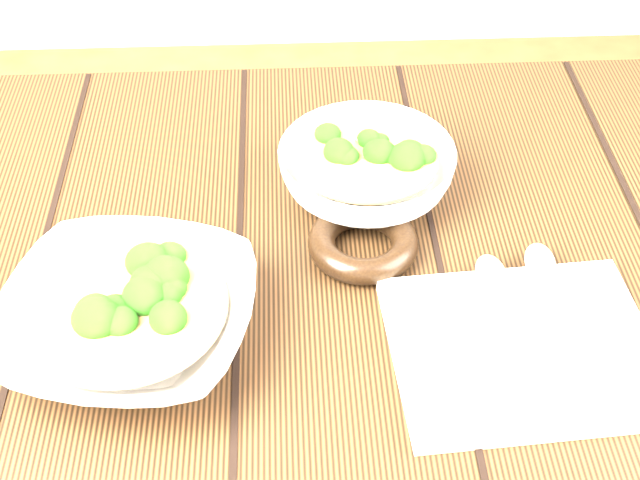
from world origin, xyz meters
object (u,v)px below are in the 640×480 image
soup_bowl_back (366,171)px  trivet (363,242)px  soup_bowl_front (128,319)px  napkin (523,349)px  table (264,369)px

soup_bowl_back → trivet: size_ratio=1.89×
soup_bowl_front → trivet: bearing=26.1°
napkin → soup_bowl_front: bearing=171.0°
table → soup_bowl_front: soup_bowl_front is taller
soup_bowl_back → trivet: soup_bowl_back is taller
table → trivet: 0.18m
soup_bowl_back → table: bearing=-129.2°
soup_bowl_front → napkin: (0.35, -0.03, -0.02)m
napkin → soup_bowl_back: bearing=113.9°
napkin → table: bearing=155.3°
soup_bowl_back → napkin: soup_bowl_back is taller
soup_bowl_front → napkin: bearing=-5.1°
soup_bowl_front → soup_bowl_back: (0.23, 0.20, 0.00)m
napkin → trivet: bearing=129.8°
soup_bowl_front → napkin: soup_bowl_front is taller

